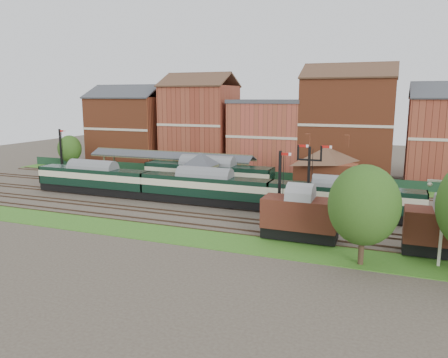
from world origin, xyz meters
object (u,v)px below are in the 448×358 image
(platform_railcar, at_px, (208,175))
(dmu_train, at_px, (205,187))
(semaphore_bracket, at_px, (309,178))
(signal_box, at_px, (201,174))
(goods_van_a, at_px, (300,215))

(platform_railcar, bearing_deg, dmu_train, -69.59)
(platform_railcar, bearing_deg, semaphore_bracket, -30.11)
(signal_box, height_order, semaphore_bracket, semaphore_bracket)
(signal_box, distance_m, goods_van_a, 19.76)
(signal_box, xyz_separation_m, platform_railcar, (-0.48, 3.25, -0.73))
(semaphore_bracket, xyz_separation_m, dmu_train, (-13.10, 2.50, -2.39))
(semaphore_bracket, height_order, goods_van_a, semaphore_bracket)
(goods_van_a, bearing_deg, semaphore_bracket, 93.90)
(goods_van_a, bearing_deg, platform_railcar, 135.84)
(goods_van_a, bearing_deg, signal_box, 141.65)
(signal_box, xyz_separation_m, semaphore_bracket, (15.04, -5.75, 1.44))
(signal_box, relative_size, platform_railcar, 0.33)
(semaphore_bracket, distance_m, platform_railcar, 18.07)
(platform_railcar, xyz_separation_m, goods_van_a, (15.96, -15.50, -0.12))
(dmu_train, relative_size, goods_van_a, 7.25)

